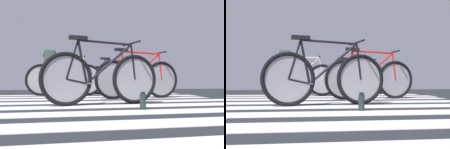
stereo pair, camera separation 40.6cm
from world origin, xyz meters
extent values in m
cube|color=#22262A|center=(0.00, 0.00, 0.01)|extent=(18.00, 14.00, 0.02)
cube|color=silver|center=(0.02, -2.43, 0.02)|extent=(5.20, 0.44, 0.00)
cube|color=silver|center=(-0.13, -1.66, 0.02)|extent=(5.20, 0.44, 0.00)
cube|color=silver|center=(0.00, -0.89, 0.02)|extent=(5.20, 0.44, 0.00)
cube|color=silver|center=(-0.11, -0.15, 0.02)|extent=(5.20, 0.44, 0.00)
cube|color=silver|center=(-0.01, 0.60, 0.02)|extent=(5.20, 0.44, 0.00)
cube|color=silver|center=(-0.14, 1.39, 0.02)|extent=(5.20, 0.44, 0.00)
cube|color=silver|center=(0.06, 2.13, 0.02)|extent=(5.20, 0.44, 0.00)
cube|color=silver|center=(0.01, 2.91, 0.02)|extent=(5.20, 0.44, 0.00)
torus|color=black|center=(-0.39, -0.03, 0.38)|extent=(0.71, 0.19, 0.72)
torus|color=black|center=(0.61, 0.17, 0.38)|extent=(0.71, 0.19, 0.72)
cylinder|color=gray|center=(-0.39, -0.03, 0.38)|extent=(0.60, 0.12, 0.61)
cylinder|color=gray|center=(0.61, 0.17, 0.38)|extent=(0.60, 0.12, 0.61)
cylinder|color=black|center=(0.16, 0.08, 0.89)|extent=(0.79, 0.19, 0.05)
cylinder|color=black|center=(0.22, 0.09, 0.60)|extent=(0.69, 0.17, 0.59)
cylinder|color=black|center=(-0.17, 0.01, 0.61)|extent=(0.16, 0.06, 0.59)
cylinder|color=black|center=(-0.25, 0.00, 0.35)|extent=(0.29, 0.08, 0.09)
cylinder|color=black|center=(-0.31, -0.01, 0.64)|extent=(0.19, 0.06, 0.53)
cylinder|color=black|center=(0.58, 0.16, 0.63)|extent=(0.09, 0.05, 0.50)
cube|color=black|center=(-0.23, 0.00, 0.93)|extent=(0.25, 0.13, 0.05)
cylinder|color=black|center=(0.55, 0.16, 0.90)|extent=(0.13, 0.52, 0.03)
cylinder|color=#4C4C51|center=(-0.11, 0.02, 0.32)|extent=(0.09, 0.34, 0.02)
torus|color=black|center=(0.53, 1.19, 0.38)|extent=(0.72, 0.17, 0.72)
torus|color=black|center=(1.54, 1.36, 0.38)|extent=(0.72, 0.17, 0.72)
cylinder|color=gray|center=(0.53, 1.19, 0.38)|extent=(0.60, 0.10, 0.61)
cylinder|color=gray|center=(1.54, 1.36, 0.38)|extent=(0.60, 0.10, 0.61)
cylinder|color=red|center=(1.09, 1.28, 0.89)|extent=(0.80, 0.16, 0.05)
cylinder|color=red|center=(1.15, 1.29, 0.60)|extent=(0.70, 0.14, 0.59)
cylinder|color=red|center=(0.75, 1.23, 0.61)|extent=(0.16, 0.06, 0.59)
cylinder|color=red|center=(0.67, 1.22, 0.35)|extent=(0.29, 0.07, 0.09)
cylinder|color=red|center=(0.61, 1.21, 0.64)|extent=(0.19, 0.05, 0.53)
cylinder|color=red|center=(1.51, 1.35, 0.63)|extent=(0.09, 0.04, 0.50)
cube|color=black|center=(0.69, 1.22, 0.93)|extent=(0.25, 0.13, 0.05)
cylinder|color=black|center=(1.48, 1.35, 0.90)|extent=(0.11, 0.52, 0.03)
cylinder|color=#4C4C51|center=(0.81, 1.24, 0.32)|extent=(0.07, 0.34, 0.02)
torus|color=black|center=(-0.76, 2.71, 0.38)|extent=(0.72, 0.13, 0.72)
torus|color=black|center=(0.25, 2.60, 0.38)|extent=(0.72, 0.13, 0.72)
cylinder|color=gray|center=(-0.76, 2.71, 0.38)|extent=(0.60, 0.07, 0.61)
cylinder|color=gray|center=(0.25, 2.60, 0.38)|extent=(0.60, 0.07, 0.61)
cylinder|color=#B8B1B5|center=(-0.20, 2.65, 0.89)|extent=(0.80, 0.12, 0.05)
cylinder|color=#B8B1B5|center=(-0.14, 2.65, 0.60)|extent=(0.70, 0.11, 0.59)
cylinder|color=#B8B1B5|center=(-0.54, 2.69, 0.61)|extent=(0.16, 0.05, 0.59)
cylinder|color=#B8B1B5|center=(-0.62, 2.70, 0.35)|extent=(0.29, 0.06, 0.09)
cylinder|color=#B8B1B5|center=(-0.68, 2.70, 0.64)|extent=(0.19, 0.05, 0.53)
cylinder|color=#B8B1B5|center=(0.22, 2.61, 0.63)|extent=(0.09, 0.04, 0.50)
cube|color=black|center=(-0.60, 2.70, 0.93)|extent=(0.25, 0.12, 0.05)
cylinder|color=black|center=(0.19, 2.61, 0.90)|extent=(0.08, 0.52, 0.03)
cylinder|color=#4C4C51|center=(-0.48, 2.68, 0.32)|extent=(0.06, 0.34, 0.02)
cylinder|color=tan|center=(-0.56, 2.83, 0.53)|extent=(0.11, 0.11, 0.92)
cylinder|color=tan|center=(-0.59, 2.55, 0.53)|extent=(0.11, 0.11, 0.92)
cube|color=#32433A|center=(-0.57, 2.69, 0.89)|extent=(0.26, 0.43, 0.28)
cube|color=#343D29|center=(-0.49, 2.82, 0.06)|extent=(0.27, 0.13, 0.07)
cube|color=#343D29|center=(-0.52, 2.55, 0.06)|extent=(0.27, 0.13, 0.07)
torus|color=black|center=(0.65, 3.27, 0.38)|extent=(0.72, 0.06, 0.72)
torus|color=black|center=(1.67, 3.27, 0.38)|extent=(0.72, 0.06, 0.72)
cylinder|color=gray|center=(0.65, 3.27, 0.38)|extent=(0.61, 0.01, 0.61)
cylinder|color=gray|center=(1.67, 3.27, 0.38)|extent=(0.61, 0.01, 0.61)
cylinder|color=#245BA6|center=(1.21, 3.27, 0.89)|extent=(0.80, 0.03, 0.05)
cylinder|color=#245BA6|center=(1.27, 3.27, 0.60)|extent=(0.70, 0.03, 0.59)
cylinder|color=#245BA6|center=(0.87, 3.27, 0.61)|extent=(0.15, 0.03, 0.59)
cylinder|color=#245BA6|center=(0.79, 3.27, 0.35)|extent=(0.29, 0.03, 0.09)
cylinder|color=#245BA6|center=(0.73, 3.27, 0.64)|extent=(0.18, 0.03, 0.53)
cylinder|color=#245BA6|center=(1.64, 3.27, 0.63)|extent=(0.09, 0.03, 0.50)
cube|color=black|center=(0.81, 3.27, 0.93)|extent=(0.24, 0.09, 0.05)
cylinder|color=black|center=(1.61, 3.27, 0.90)|extent=(0.03, 0.52, 0.03)
cylinder|color=#4C4C51|center=(0.93, 3.27, 0.32)|extent=(0.02, 0.34, 0.02)
cylinder|color=#1C2C2D|center=(0.44, -0.67, 0.11)|extent=(0.07, 0.07, 0.18)
cylinder|color=black|center=(0.44, -0.67, 0.22)|extent=(0.05, 0.05, 0.02)
camera|label=1|loc=(-0.63, -3.70, 0.35)|focal=44.68mm
camera|label=2|loc=(-0.22, -3.70, 0.35)|focal=44.68mm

